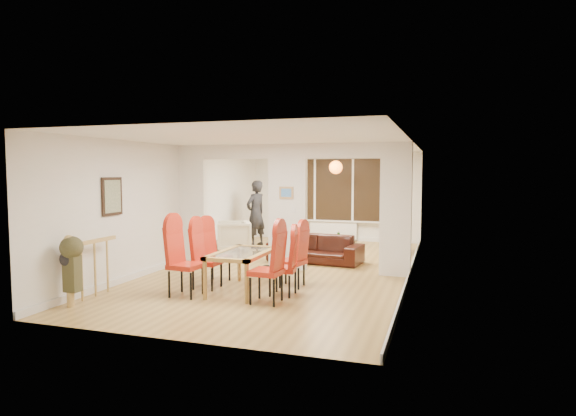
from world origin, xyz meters
The scene contains 24 objects.
floor centered at (0.00, 0.00, 0.00)m, with size 5.00×9.00×0.01m, color #A88344.
room_walls centered at (0.00, 0.00, 1.30)m, with size 5.00×9.00×2.60m, color silver, non-canonical shape.
divider_wall centered at (0.00, 0.00, 1.30)m, with size 5.00×0.18×2.60m, color white.
bay_window_blinds centered at (0.00, 4.44, 1.50)m, with size 3.00×0.08×1.80m, color black.
radiator centered at (0.00, 4.40, 0.30)m, with size 1.40×0.08×0.50m, color white.
pendant_light centered at (0.30, 3.30, 2.15)m, with size 0.36×0.36×0.36m, color orange.
stair_newel centered at (-2.25, -3.20, 0.55)m, with size 0.40×1.20×1.10m, color tan, non-canonical shape.
wall_poster centered at (-2.47, -2.40, 1.60)m, with size 0.04×0.52×0.67m, color gray.
pillar_photo centered at (0.00, -0.10, 1.60)m, with size 0.30×0.03×0.25m, color #4C8CD8.
dining_table centered at (-0.15, -2.04, 0.34)m, with size 0.82×1.45×0.68m, color #A37D3C, non-canonical shape.
dining_chair_la centered at (-0.91, -2.60, 0.59)m, with size 0.47×0.47×1.18m, color #AC2211, non-canonical shape.
dining_chair_lb centered at (-0.82, -2.03, 0.55)m, with size 0.44×0.44×1.10m, color #AC2211, non-canonical shape.
dining_chair_lc centered at (-0.88, -1.55, 0.53)m, with size 0.43×0.43×1.07m, color #AC2211, non-canonical shape.
dining_chair_ra centered at (0.48, -2.59, 0.58)m, with size 0.46×0.46×1.15m, color #AC2211, non-canonical shape.
dining_chair_rb centered at (0.58, -2.07, 0.52)m, with size 0.41×0.41×1.03m, color #AC2211, non-canonical shape.
dining_chair_rc centered at (0.55, -1.47, 0.52)m, with size 0.42×0.42×1.05m, color #AC2211, non-canonical shape.
sofa centered at (0.35, 0.93, 0.30)m, with size 2.09×0.82×0.61m, color black.
armchair centered at (-2.00, 1.69, 0.39)m, with size 0.85×0.83×0.78m, color beige.
person centered at (-1.79, 2.71, 0.90)m, with size 0.43×0.65×1.79m, color black.
television centered at (2.00, 2.74, 0.26)m, with size 0.12×0.89×0.52m, color black.
coffee_table centered at (0.46, 2.75, 0.10)m, with size 0.89×0.45×0.21m, color #2F1F10, non-canonical shape.
bottle centered at (0.52, 2.65, 0.34)m, with size 0.07×0.07×0.27m, color #143F19.
bowl centered at (0.31, 2.81, 0.23)m, with size 0.23×0.23×0.06m, color #2F1F10.
shoes centered at (-0.30, -0.39, 0.05)m, with size 0.25×0.27×0.11m, color black, non-canonical shape.
Camera 1 is at (3.05, -9.47, 2.03)m, focal length 30.00 mm.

